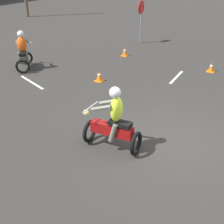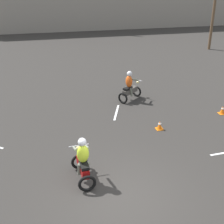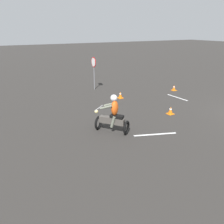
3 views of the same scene
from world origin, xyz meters
name	(u,v)px [view 1 (image 1 of 3)]	position (x,y,z in m)	size (l,w,h in m)	color
ground_plane	(170,141)	(0.00, 0.00, 0.00)	(120.00, 120.00, 0.00)	#2D2B28
motorcycle_rider_foreground	(113,122)	(-1.06, 1.11, 0.73)	(0.73, 1.53, 1.66)	black
motorcycle_rider_background	(23,53)	(2.43, 7.63, 0.73)	(1.47, 1.34, 1.66)	black
stop_sign	(141,13)	(9.21, 5.41, 1.63)	(0.70, 0.08, 2.30)	slate
traffic_cone_near_left	(125,52)	(6.42, 4.86, 0.20)	(0.32, 0.32, 0.42)	orange
traffic_cone_near_right	(99,77)	(2.80, 4.02, 0.19)	(0.32, 0.32, 0.40)	orange
traffic_cone_far_center	(211,68)	(6.16, 0.57, 0.19)	(0.32, 0.32, 0.39)	orange
lane_stripe_e	(176,77)	(4.78, 1.58, 0.00)	(0.10, 1.66, 0.01)	silver
lane_stripe_n	(32,82)	(1.34, 6.20, 0.00)	(0.10, 1.84, 0.01)	silver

